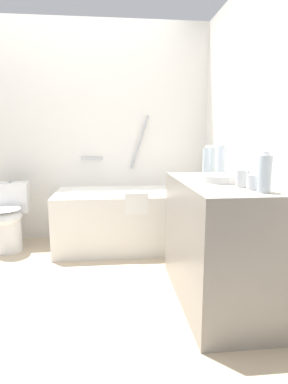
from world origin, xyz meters
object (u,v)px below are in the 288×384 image
Objects in this scene: bathtub at (134,217)px; water_bottle_1 at (207,161)px; water_bottle_0 at (212,161)px; sink_basin at (221,178)px; water_bottle_2 at (265,173)px; water_bottle_3 at (221,161)px; drinking_glass_1 at (254,182)px; drinking_glass_0 at (242,179)px; toilet at (9,216)px; sink_faucet at (246,176)px.

bathtub is 6.86× the size of water_bottle_1.
water_bottle_1 reaches higher than water_bottle_0.
water_bottle_2 is at bearing -78.67° from sink_basin.
bathtub is at bearing 113.42° from sink_basin.
bathtub reaches higher than water_bottle_1.
sink_basin is 1.14× the size of water_bottle_3.
water_bottle_3 is at bearing 88.88° from drinking_glass_1.
water_bottle_2 is at bearing -76.42° from drinking_glass_0.
water_bottle_0 is at bearing 64.63° from toilet.
sink_faucet is at bearing -59.97° from bathtub.
water_bottle_3 reaches higher than drinking_glass_0.
sink_faucet is at bearing 78.81° from water_bottle_2.
bathtub is 7.15× the size of water_bottle_2.
drinking_glass_1 is (-0.02, 0.09, -0.06)m from water_bottle_2.
toilet is 2.73× the size of water_bottle_3.
toilet is 3.08× the size of water_bottle_2.
drinking_glass_1 is (0.07, -0.69, -0.07)m from water_bottle_1.
water_bottle_1 is 0.60m from drinking_glass_0.
drinking_glass_0 is (1.81, -1.42, 0.55)m from toilet.
drinking_glass_1 is (-0.01, -0.58, -0.08)m from water_bottle_3.
water_bottle_3 is 0.59m from drinking_glass_1.
water_bottle_0 is 0.68m from drinking_glass_0.
water_bottle_0 is at bearing 87.43° from drinking_glass_0.
sink_basin is 1.23× the size of water_bottle_1.
drinking_glass_0 reaches higher than drinking_glass_1.
sink_basin is at bearing 101.33° from water_bottle_2.
water_bottle_1 is at bearing 115.25° from sink_faucet.
toilet is at bearing 179.94° from bathtub.
water_bottle_1 is (0.00, 0.35, 0.09)m from sink_basin.
water_bottle_3 is (0.01, -0.19, 0.01)m from water_bottle_0.
water_bottle_0 reaches higher than toilet.
bathtub is 5.58× the size of sink_basin.
sink_basin is (1.77, -1.18, 0.52)m from toilet.
toilet is at bearing 148.74° from sink_faucet.
bathtub reaches higher than sink_faucet.
water_bottle_3 reaches higher than drinking_glass_1.
drinking_glass_0 reaches higher than sink_basin.
water_bottle_2 is (0.02, -0.87, -0.00)m from water_bottle_0.
bathtub reaches higher than water_bottle_0.
bathtub is 1.72m from drinking_glass_1.
water_bottle_3 reaches higher than sink_basin.
bathtub is 1.28m from water_bottle_3.
toilet is 8.24× the size of drinking_glass_1.
water_bottle_3 reaches higher than sink_faucet.
water_bottle_2 is 2.67× the size of drinking_glass_1.
sink_faucet is 0.45m from water_bottle_0.
sink_basin is 0.44m from water_bottle_2.
toilet is 2.44m from drinking_glass_1.
water_bottle_2 is at bearing -80.96° from drinking_glass_1.
toilet is at bearing 146.36° from sink_basin.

